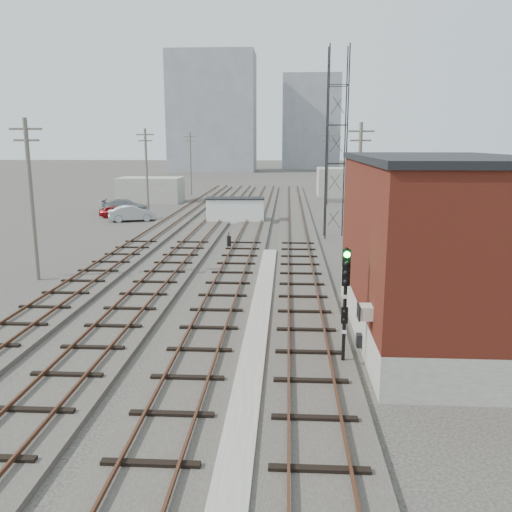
# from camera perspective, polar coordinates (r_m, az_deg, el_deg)

# --- Properties ---
(ground) EXTENTS (320.00, 320.00, 0.00)m
(ground) POSITION_cam_1_polar(r_m,az_deg,el_deg) (69.65, 1.95, 5.59)
(ground) COLOR #282621
(ground) RESTS_ON ground
(track_right) EXTENTS (3.20, 90.00, 0.39)m
(track_right) POSITION_cam_1_polar(r_m,az_deg,el_deg) (48.81, 4.27, 2.94)
(track_right) COLOR #332D28
(track_right) RESTS_ON ground
(track_mid_right) EXTENTS (3.20, 90.00, 0.39)m
(track_mid_right) POSITION_cam_1_polar(r_m,az_deg,el_deg) (48.91, -0.43, 2.99)
(track_mid_right) COLOR #332D28
(track_mid_right) RESTS_ON ground
(track_mid_left) EXTENTS (3.20, 90.00, 0.39)m
(track_mid_left) POSITION_cam_1_polar(r_m,az_deg,el_deg) (49.33, -5.08, 3.02)
(track_mid_left) COLOR #332D28
(track_mid_left) RESTS_ON ground
(track_left) EXTENTS (3.20, 90.00, 0.39)m
(track_left) POSITION_cam_1_polar(r_m,az_deg,el_deg) (50.07, -9.62, 3.03)
(track_left) COLOR #332D28
(track_left) RESTS_ON ground
(platform_curb) EXTENTS (0.90, 28.00, 0.26)m
(platform_curb) POSITION_cam_1_polar(r_m,az_deg,el_deg) (24.45, 0.41, -6.17)
(platform_curb) COLOR gray
(platform_curb) RESTS_ON ground
(brick_building) EXTENTS (6.54, 12.20, 7.22)m
(brick_building) POSITION_cam_1_polar(r_m,az_deg,el_deg) (22.37, 18.36, 0.76)
(brick_building) COLOR gray
(brick_building) RESTS_ON ground
(lattice_tower) EXTENTS (1.60, 1.60, 15.00)m
(lattice_tower) POSITION_cam_1_polar(r_m,az_deg,el_deg) (44.37, 8.45, 11.54)
(lattice_tower) COLOR black
(lattice_tower) RESTS_ON ground
(utility_pole_left_a) EXTENTS (1.80, 0.24, 9.00)m
(utility_pole_left_a) POSITION_cam_1_polar(r_m,az_deg,el_deg) (32.60, -22.59, 5.88)
(utility_pole_left_a) COLOR #595147
(utility_pole_left_a) RESTS_ON ground
(utility_pole_left_b) EXTENTS (1.80, 0.24, 9.00)m
(utility_pole_left_b) POSITION_cam_1_polar(r_m,az_deg,el_deg) (56.10, -11.44, 8.73)
(utility_pole_left_b) COLOR #595147
(utility_pole_left_b) RESTS_ON ground
(utility_pole_left_c) EXTENTS (1.80, 0.24, 9.00)m
(utility_pole_left_c) POSITION_cam_1_polar(r_m,az_deg,el_deg) (80.52, -6.91, 9.79)
(utility_pole_left_c) COLOR #595147
(utility_pole_left_c) RESTS_ON ground
(utility_pole_right_a) EXTENTS (1.80, 0.24, 9.00)m
(utility_pole_right_a) POSITION_cam_1_polar(r_m,az_deg,el_deg) (37.63, 10.78, 7.28)
(utility_pole_right_a) COLOR #595147
(utility_pole_right_a) RESTS_ON ground
(utility_pole_right_b) EXTENTS (1.80, 0.24, 9.00)m
(utility_pole_right_b) POSITION_cam_1_polar(r_m,az_deg,el_deg) (67.44, 7.54, 9.37)
(utility_pole_right_b) COLOR #595147
(utility_pole_right_b) RESTS_ON ground
(apartment_left) EXTENTS (22.00, 14.00, 30.00)m
(apartment_left) POSITION_cam_1_polar(r_m,az_deg,el_deg) (145.72, -4.58, 14.79)
(apartment_left) COLOR gray
(apartment_left) RESTS_ON ground
(apartment_right) EXTENTS (16.00, 12.00, 26.00)m
(apartment_right) POSITION_cam_1_polar(r_m,az_deg,el_deg) (159.41, 5.78, 13.81)
(apartment_right) COLOR gray
(apartment_right) RESTS_ON ground
(shed_left) EXTENTS (8.00, 5.00, 3.20)m
(shed_left) POSITION_cam_1_polar(r_m,az_deg,el_deg) (71.69, -11.03, 6.84)
(shed_left) COLOR gray
(shed_left) RESTS_ON ground
(shed_right) EXTENTS (6.00, 6.00, 4.00)m
(shed_right) POSITION_cam_1_polar(r_m,az_deg,el_deg) (79.75, 8.68, 7.71)
(shed_right) COLOR gray
(shed_right) RESTS_ON ground
(signal_mast) EXTENTS (0.40, 0.42, 4.23)m
(signal_mast) POSITION_cam_1_polar(r_m,az_deg,el_deg) (18.86, 9.38, -4.29)
(signal_mast) COLOR gray
(signal_mast) RESTS_ON ground
(switch_stand) EXTENTS (0.34, 0.34, 1.15)m
(switch_stand) POSITION_cam_1_polar(r_m,az_deg,el_deg) (39.74, -2.87, 1.52)
(switch_stand) COLOR black
(switch_stand) RESTS_ON ground
(site_trailer) EXTENTS (5.81, 2.78, 2.39)m
(site_trailer) POSITION_cam_1_polar(r_m,az_deg,el_deg) (52.99, -2.19, 4.88)
(site_trailer) COLOR white
(site_trailer) RESTS_ON ground
(car_red) EXTENTS (3.98, 2.41, 1.27)m
(car_red) POSITION_cam_1_polar(r_m,az_deg,el_deg) (57.66, -14.40, 4.52)
(car_red) COLOR maroon
(car_red) RESTS_ON ground
(car_silver) EXTENTS (4.91, 3.15, 1.53)m
(car_silver) POSITION_cam_1_polar(r_m,az_deg,el_deg) (55.04, -12.88, 4.39)
(car_silver) COLOR #A9ACB1
(car_silver) RESTS_ON ground
(car_grey) EXTENTS (5.27, 2.41, 1.49)m
(car_grey) POSITION_cam_1_polar(r_m,az_deg,el_deg) (61.78, -13.60, 5.14)
(car_grey) COLOR slate
(car_grey) RESTS_ON ground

